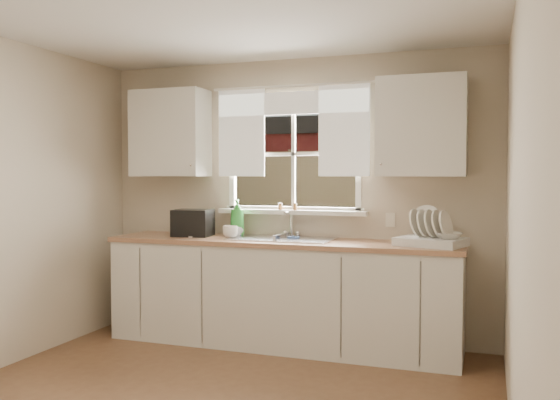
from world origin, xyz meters
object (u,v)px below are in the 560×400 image
(dish_rack, at_px, (431,237))
(cup, at_px, (230,232))
(soap_bottle_a, at_px, (237,218))
(black_appliance, at_px, (193,223))

(dish_rack, bearing_deg, cup, -179.83)
(soap_bottle_a, distance_m, cup, 0.19)
(cup, bearing_deg, soap_bottle_a, 101.44)
(dish_rack, distance_m, cup, 1.70)
(soap_bottle_a, bearing_deg, black_appliance, -170.38)
(soap_bottle_a, distance_m, black_appliance, 0.41)
(soap_bottle_a, bearing_deg, cup, -94.86)
(black_appliance, bearing_deg, dish_rack, -9.28)
(cup, distance_m, black_appliance, 0.40)
(dish_rack, xyz_separation_m, soap_bottle_a, (-1.70, 0.15, 0.10))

